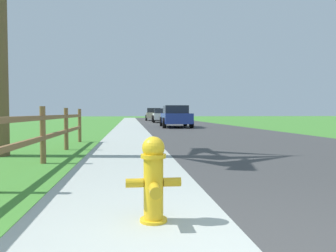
{
  "coord_description": "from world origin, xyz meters",
  "views": [
    {
      "loc": [
        -0.95,
        -1.66,
        1.02
      ],
      "look_at": [
        0.25,
        8.43,
        0.59
      ],
      "focal_mm": 34.16,
      "sensor_mm": 36.0,
      "label": 1
    }
  ],
  "objects_px": {
    "parked_car_beige": "(154,114)",
    "parked_suv_blue": "(175,116)",
    "parked_car_white": "(162,115)",
    "fire_hydrant": "(154,178)"
  },
  "relations": [
    {
      "from": "fire_hydrant",
      "to": "parked_car_white",
      "type": "bearing_deg",
      "value": 84.18
    },
    {
      "from": "parked_suv_blue",
      "to": "parked_car_beige",
      "type": "xyz_separation_m",
      "value": [
        -0.13,
        19.0,
        0.05
      ]
    },
    {
      "from": "parked_car_white",
      "to": "parked_car_beige",
      "type": "relative_size",
      "value": 1.0
    },
    {
      "from": "parked_suv_blue",
      "to": "parked_car_white",
      "type": "xyz_separation_m",
      "value": [
        0.12,
        10.84,
        -0.03
      ]
    },
    {
      "from": "fire_hydrant",
      "to": "parked_car_white",
      "type": "relative_size",
      "value": 0.17
    },
    {
      "from": "fire_hydrant",
      "to": "parked_suv_blue",
      "type": "height_order",
      "value": "parked_suv_blue"
    },
    {
      "from": "parked_car_beige",
      "to": "parked_suv_blue",
      "type": "bearing_deg",
      "value": -89.62
    },
    {
      "from": "fire_hydrant",
      "to": "parked_suv_blue",
      "type": "relative_size",
      "value": 0.16
    },
    {
      "from": "parked_suv_blue",
      "to": "parked_car_white",
      "type": "height_order",
      "value": "parked_suv_blue"
    },
    {
      "from": "parked_car_white",
      "to": "parked_car_beige",
      "type": "height_order",
      "value": "parked_car_beige"
    }
  ]
}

